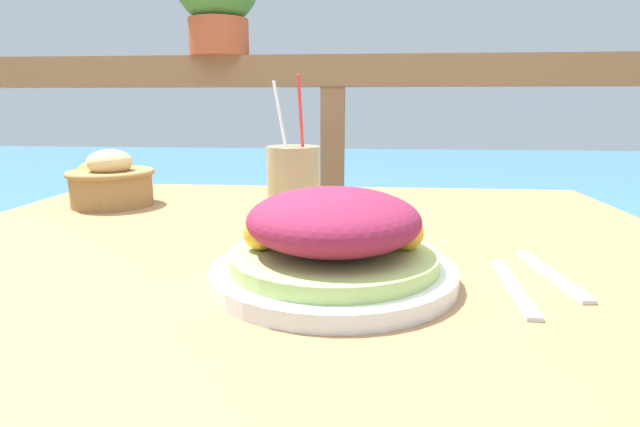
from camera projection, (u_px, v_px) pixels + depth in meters
name	position (u px, v px, depth m)	size (l,w,h in m)	color
patio_table	(302.00, 292.00, 0.81)	(1.21, 1.00, 0.78)	#997047
railing_fence	(333.00, 153.00, 1.53)	(2.80, 0.08, 1.12)	brown
sea_backdrop	(352.00, 198.00, 4.09)	(12.00, 4.00, 0.45)	teal
salad_plate	(334.00, 242.00, 0.59)	(0.29, 0.29, 0.11)	silver
drink_glass	(294.00, 190.00, 0.80)	(0.09, 0.09, 0.25)	tan
bread_basket	(111.00, 182.00, 1.03)	(0.17, 0.17, 0.12)	olive
fork	(514.00, 287.00, 0.57)	(0.03, 0.18, 0.00)	silver
knife	(551.00, 274.00, 0.61)	(0.03, 0.18, 0.00)	silver
orange_near_basket	(93.00, 178.00, 1.15)	(0.08, 0.08, 0.08)	#F9A328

